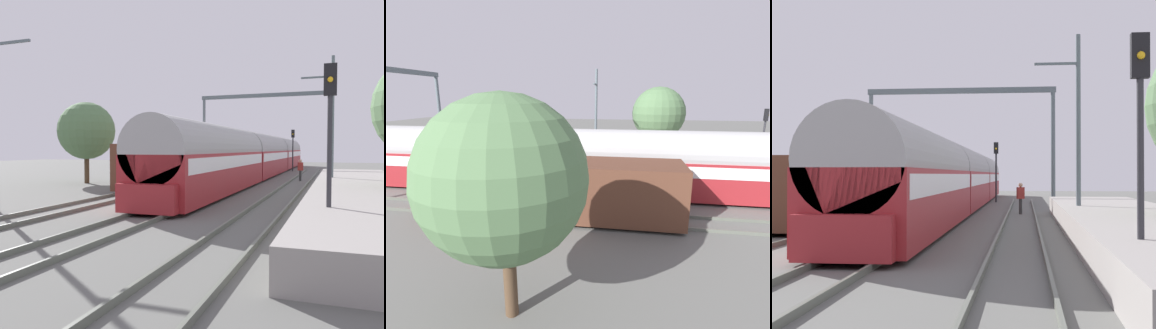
% 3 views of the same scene
% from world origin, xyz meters
% --- Properties ---
extents(ground, '(120.00, 120.00, 0.00)m').
position_xyz_m(ground, '(0.00, 0.00, 0.00)').
color(ground, '#5F605B').
extents(track_far_west, '(1.52, 60.00, 0.16)m').
position_xyz_m(track_far_west, '(-4.00, 0.00, 0.08)').
color(track_far_west, '#5D6157').
rests_on(track_far_west, ground).
extents(track_west, '(1.52, 60.00, 0.16)m').
position_xyz_m(track_west, '(0.00, 0.00, 0.08)').
color(track_west, '#5D6157').
rests_on(track_west, ground).
extents(track_east, '(1.52, 60.00, 0.16)m').
position_xyz_m(track_east, '(4.00, 0.00, 0.08)').
color(track_east, '#5D6157').
rests_on(track_east, ground).
extents(platform, '(4.40, 28.00, 0.90)m').
position_xyz_m(platform, '(7.82, 2.00, 0.45)').
color(platform, gray).
rests_on(platform, ground).
extents(passenger_train, '(2.93, 49.20, 3.82)m').
position_xyz_m(passenger_train, '(0.00, 19.10, 1.97)').
color(passenger_train, maroon).
rests_on(passenger_train, ground).
extents(freight_car, '(2.80, 13.00, 2.70)m').
position_xyz_m(freight_car, '(-4.00, 7.24, 1.47)').
color(freight_car, '#563323').
rests_on(freight_car, ground).
extents(person_crossing, '(0.45, 0.34, 1.73)m').
position_xyz_m(person_crossing, '(3.95, 13.92, 1.03)').
color(person_crossing, '#333333').
rests_on(person_crossing, ground).
extents(railway_signal_near, '(0.36, 0.30, 5.01)m').
position_xyz_m(railway_signal_near, '(6.49, -6.76, 3.21)').
color(railway_signal_near, '#2D2D33').
rests_on(railway_signal_near, ground).
extents(catenary_pole_east_mid, '(1.90, 0.20, 8.00)m').
position_xyz_m(catenary_pole_east_mid, '(6.35, 5.96, 4.15)').
color(catenary_pole_east_mid, slate).
rests_on(catenary_pole_east_mid, ground).
extents(tree_west_background, '(4.25, 4.25, 6.04)m').
position_xyz_m(tree_west_background, '(-10.90, 6.46, 3.91)').
color(tree_west_background, '#4C3826').
rests_on(tree_west_background, ground).
extents(tree_east_background, '(4.76, 4.76, 6.76)m').
position_xyz_m(tree_east_background, '(10.43, 0.62, 4.37)').
color(tree_east_background, '#4C3826').
rests_on(tree_east_background, ground).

